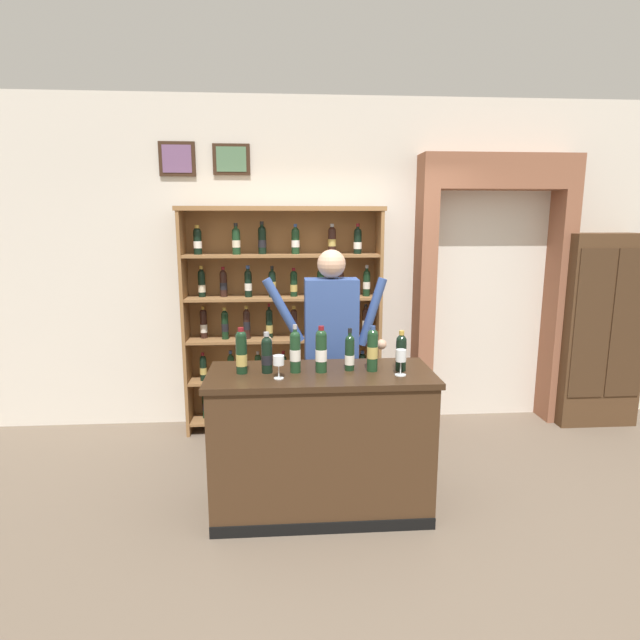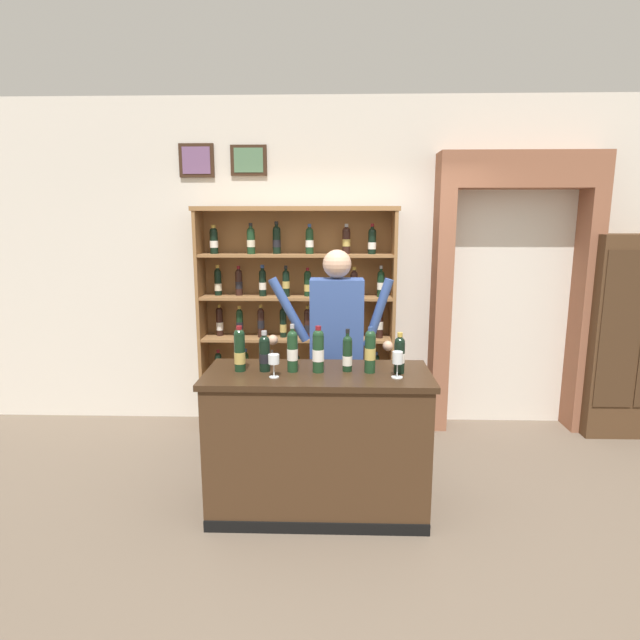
% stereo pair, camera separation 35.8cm
% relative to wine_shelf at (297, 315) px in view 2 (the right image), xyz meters
% --- Properties ---
extents(ground_plane, '(14.00, 14.00, 0.02)m').
position_rel_wine_shelf_xyz_m(ground_plane, '(0.45, -1.49, -1.12)').
color(ground_plane, '#6B5B4C').
extents(back_wall, '(12.00, 0.19, 3.12)m').
position_rel_wine_shelf_xyz_m(back_wall, '(0.44, 0.28, 0.45)').
color(back_wall, silver).
rests_on(back_wall, ground).
extents(wine_shelf, '(1.86, 0.33, 2.12)m').
position_rel_wine_shelf_xyz_m(wine_shelf, '(0.00, 0.00, 0.00)').
color(wine_shelf, olive).
rests_on(wine_shelf, ground).
extents(archway_doorway, '(1.49, 0.45, 2.60)m').
position_rel_wine_shelf_xyz_m(archway_doorway, '(2.03, 0.16, 0.38)').
color(archway_doorway, '#935B42').
rests_on(archway_doorway, ground).
extents(side_cabinet, '(0.77, 0.47, 1.87)m').
position_rel_wine_shelf_xyz_m(side_cabinet, '(3.08, -0.02, -0.17)').
color(side_cabinet, '#4C331E').
rests_on(side_cabinet, ground).
extents(tasting_counter, '(1.51, 0.64, 1.00)m').
position_rel_wine_shelf_xyz_m(tasting_counter, '(0.25, -1.49, -0.61)').
color(tasting_counter, '#422B19').
rests_on(tasting_counter, ground).
extents(shopkeeper, '(0.98, 0.22, 1.78)m').
position_rel_wine_shelf_xyz_m(shopkeeper, '(0.37, -0.88, -0.00)').
color(shopkeeper, '#2D3347').
rests_on(shopkeeper, ground).
extents(tasting_bottle_chianti, '(0.07, 0.07, 0.31)m').
position_rel_wine_shelf_xyz_m(tasting_bottle_chianti, '(-0.27, -1.48, 0.04)').
color(tasting_bottle_chianti, black).
rests_on(tasting_bottle_chianti, tasting_counter).
extents(tasting_bottle_riserva, '(0.07, 0.07, 0.28)m').
position_rel_wine_shelf_xyz_m(tasting_bottle_riserva, '(-0.11, -1.48, 0.02)').
color(tasting_bottle_riserva, black).
rests_on(tasting_bottle_riserva, tasting_counter).
extents(tasting_bottle_super_tuscan, '(0.07, 0.07, 0.32)m').
position_rel_wine_shelf_xyz_m(tasting_bottle_super_tuscan, '(0.08, -1.48, 0.04)').
color(tasting_bottle_super_tuscan, '#19381E').
rests_on(tasting_bottle_super_tuscan, tasting_counter).
extents(tasting_bottle_rosso, '(0.08, 0.08, 0.31)m').
position_rel_wine_shelf_xyz_m(tasting_bottle_rosso, '(0.25, -1.49, 0.04)').
color(tasting_bottle_rosso, '#19381E').
rests_on(tasting_bottle_rosso, tasting_counter).
extents(tasting_bottle_grappa, '(0.07, 0.07, 0.29)m').
position_rel_wine_shelf_xyz_m(tasting_bottle_grappa, '(0.44, -1.46, 0.01)').
color(tasting_bottle_grappa, black).
rests_on(tasting_bottle_grappa, tasting_counter).
extents(tasting_bottle_vin_santo, '(0.07, 0.07, 0.31)m').
position_rel_wine_shelf_xyz_m(tasting_bottle_vin_santo, '(0.60, -1.49, 0.04)').
color(tasting_bottle_vin_santo, '#19381E').
rests_on(tasting_bottle_vin_santo, tasting_counter).
extents(tasting_bottle_brunello, '(0.07, 0.07, 0.27)m').
position_rel_wine_shelf_xyz_m(tasting_bottle_brunello, '(0.79, -1.49, 0.02)').
color(tasting_bottle_brunello, black).
rests_on(tasting_bottle_brunello, tasting_counter).
extents(wine_glass_left, '(0.07, 0.07, 0.15)m').
position_rel_wine_shelf_xyz_m(wine_glass_left, '(-0.03, -1.61, 0.00)').
color(wine_glass_left, silver).
rests_on(wine_glass_left, tasting_counter).
extents(wine_glass_center, '(0.07, 0.07, 0.17)m').
position_rel_wine_shelf_xyz_m(wine_glass_center, '(0.76, -1.60, 0.01)').
color(wine_glass_center, silver).
rests_on(wine_glass_center, tasting_counter).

